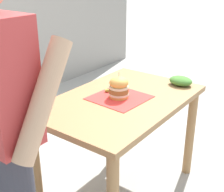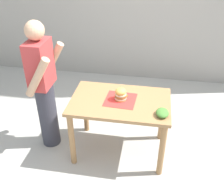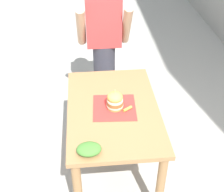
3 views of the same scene
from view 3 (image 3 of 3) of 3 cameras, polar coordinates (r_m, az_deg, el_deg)
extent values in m
plane|color=#ADAAA3|center=(3.19, 0.17, -13.19)|extent=(80.00, 80.00, 0.00)
cube|color=#9E7247|center=(2.65, 0.20, -2.50)|extent=(0.77, 1.18, 0.04)
cylinder|color=#9E7247|center=(2.61, 8.80, -16.15)|extent=(0.07, 0.07, 0.74)
cylinder|color=#9E7247|center=(3.30, -6.35, -2.29)|extent=(0.07, 0.07, 0.74)
cylinder|color=#9E7247|center=(3.34, 4.86, -1.63)|extent=(0.07, 0.07, 0.74)
cube|color=red|center=(2.64, 0.43, -2.11)|extent=(0.38, 0.38, 0.00)
cylinder|color=gold|center=(2.63, 0.54, -1.90)|extent=(0.13, 0.13, 0.02)
cylinder|color=beige|center=(2.62, 0.55, -1.60)|extent=(0.14, 0.14, 0.01)
cylinder|color=brown|center=(2.60, 0.55, -1.19)|extent=(0.14, 0.14, 0.03)
cylinder|color=beige|center=(2.59, 0.55, -0.76)|extent=(0.13, 0.13, 0.01)
ellipsoid|color=gold|center=(2.57, 0.56, -0.20)|extent=(0.13, 0.13, 0.08)
cylinder|color=#D1B77F|center=(2.54, 0.56, 0.70)|extent=(0.00, 0.00, 0.05)
cylinder|color=#8EA83D|center=(2.60, 2.86, -2.35)|extent=(0.08, 0.07, 0.02)
ellipsoid|color=#477F33|center=(2.24, -4.23, -9.66)|extent=(0.18, 0.14, 0.07)
cylinder|color=#33333D|center=(3.59, -1.39, 3.12)|extent=(0.24, 0.24, 0.90)
cube|color=#B73838|center=(3.25, -1.58, 13.92)|extent=(0.36, 0.22, 0.56)
cylinder|color=tan|center=(3.21, -5.68, 12.47)|extent=(0.09, 0.34, 0.50)
cylinder|color=tan|center=(3.24, 2.69, 12.84)|extent=(0.09, 0.34, 0.50)
camera|label=1|loc=(3.89, -20.92, 22.47)|focal=50.00mm
camera|label=2|loc=(2.93, -65.43, 18.03)|focal=42.00mm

